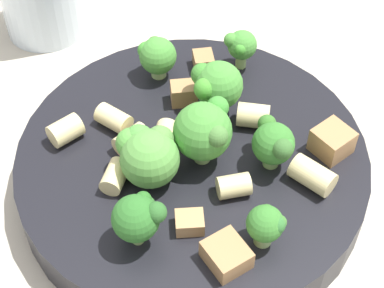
{
  "coord_description": "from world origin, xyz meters",
  "views": [
    {
      "loc": [
        0.29,
        -0.03,
        0.37
      ],
      "look_at": [
        0.0,
        0.0,
        0.04
      ],
      "focal_mm": 60.0,
      "sensor_mm": 36.0,
      "label": 1
    }
  ],
  "objects": [
    {
      "name": "ground_plane",
      "position": [
        0.0,
        0.0,
        0.0
      ],
      "size": [
        2.0,
        2.0,
        0.0
      ],
      "primitive_type": "plane",
      "color": "#BCB29E"
    },
    {
      "name": "pasta_bowl",
      "position": [
        0.0,
        0.0,
        0.02
      ],
      "size": [
        0.25,
        0.25,
        0.03
      ],
      "color": "black",
      "rests_on": "ground_plane"
    },
    {
      "name": "broccoli_floret_0",
      "position": [
        0.0,
        0.01,
        0.06
      ],
      "size": [
        0.04,
        0.04,
        0.05
      ],
      "color": "#9EC175",
      "rests_on": "pasta_bowl"
    },
    {
      "name": "broccoli_floret_1",
      "position": [
        0.08,
        0.04,
        0.05
      ],
      "size": [
        0.02,
        0.02,
        0.03
      ],
      "color": "#9EC175",
      "rests_on": "pasta_bowl"
    },
    {
      "name": "broccoli_floret_2",
      "position": [
        -0.04,
        0.02,
        0.06
      ],
      "size": [
        0.03,
        0.04,
        0.04
      ],
      "color": "#84AD60",
      "rests_on": "pasta_bowl"
    },
    {
      "name": "broccoli_floret_3",
      "position": [
        -0.08,
        -0.02,
        0.05
      ],
      "size": [
        0.03,
        0.03,
        0.03
      ],
      "color": "#9EC175",
      "rests_on": "pasta_bowl"
    },
    {
      "name": "broccoli_floret_4",
      "position": [
        0.02,
        0.05,
        0.05
      ],
      "size": [
        0.04,
        0.03,
        0.04
      ],
      "color": "#84AD60",
      "rests_on": "pasta_bowl"
    },
    {
      "name": "broccoli_floret_5",
      "position": [
        0.07,
        -0.04,
        0.06
      ],
      "size": [
        0.03,
        0.03,
        0.04
      ],
      "color": "#93B766",
      "rests_on": "pasta_bowl"
    },
    {
      "name": "broccoli_floret_6",
      "position": [
        -0.09,
        0.05,
        0.05
      ],
      "size": [
        0.02,
        0.03,
        0.03
      ],
      "color": "#93B766",
      "rests_on": "pasta_bowl"
    },
    {
      "name": "broccoli_floret_7",
      "position": [
        0.02,
        -0.03,
        0.06
      ],
      "size": [
        0.04,
        0.04,
        0.04
      ],
      "color": "#84AD60",
      "rests_on": "pasta_bowl"
    },
    {
      "name": "rigatoni_0",
      "position": [
        0.04,
        0.08,
        0.04
      ],
      "size": [
        0.03,
        0.03,
        0.02
      ],
      "primitive_type": "cylinder",
      "rotation": [
        1.57,
        0.0,
        2.32
      ],
      "color": "beige",
      "rests_on": "pasta_bowl"
    },
    {
      "name": "rigatoni_1",
      "position": [
        -0.01,
        -0.02,
        0.04
      ],
      "size": [
        0.03,
        0.02,
        0.02
      ],
      "primitive_type": "cylinder",
      "rotation": [
        1.57,
        0.0,
        1.28
      ],
      "color": "beige",
      "rests_on": "pasta_bowl"
    },
    {
      "name": "rigatoni_2",
      "position": [
        -0.02,
        0.05,
        0.04
      ],
      "size": [
        0.02,
        0.03,
        0.02
      ],
      "primitive_type": "cylinder",
      "rotation": [
        1.57,
        0.0,
        2.87
      ],
      "color": "beige",
      "rests_on": "pasta_bowl"
    },
    {
      "name": "rigatoni_3",
      "position": [
        0.02,
        -0.05,
        0.04
      ],
      "size": [
        0.03,
        0.02,
        0.01
      ],
      "primitive_type": "cylinder",
      "rotation": [
        1.57,
        0.0,
        1.18
      ],
      "color": "beige",
      "rests_on": "pasta_bowl"
    },
    {
      "name": "rigatoni_4",
      "position": [
        -0.03,
        -0.05,
        0.04
      ],
      "size": [
        0.03,
        0.03,
        0.02
      ],
      "primitive_type": "cylinder",
      "rotation": [
        1.57,
        0.0,
        2.41
      ],
      "color": "beige",
      "rests_on": "pasta_bowl"
    },
    {
      "name": "rigatoni_5",
      "position": [
        -0.01,
        -0.04,
        0.04
      ],
      "size": [
        0.03,
        0.03,
        0.02
      ],
      "primitive_type": "cylinder",
      "rotation": [
        1.57,
        0.0,
        0.67
      ],
      "color": "beige",
      "rests_on": "pasta_bowl"
    },
    {
      "name": "rigatoni_6",
      "position": [
        -0.02,
        -0.09,
        0.04
      ],
      "size": [
        0.03,
        0.03,
        0.02
      ],
      "primitive_type": "cylinder",
      "rotation": [
        1.57,
        0.0,
        0.58
      ],
      "color": "beige",
      "rests_on": "pasta_bowl"
    },
    {
      "name": "rigatoni_7",
      "position": [
        0.04,
        0.02,
        0.04
      ],
      "size": [
        0.02,
        0.02,
        0.02
      ],
      "primitive_type": "cylinder",
      "rotation": [
        1.57,
        0.0,
        0.1
      ],
      "color": "beige",
      "rests_on": "pasta_bowl"
    },
    {
      "name": "chicken_chunk_0",
      "position": [
        0.06,
        -0.01,
        0.04
      ],
      "size": [
        0.02,
        0.02,
        0.01
      ],
      "primitive_type": "cube",
      "rotation": [
        0.0,
        0.0,
        1.53
      ],
      "color": "tan",
      "rests_on": "pasta_bowl"
    },
    {
      "name": "chicken_chunk_1",
      "position": [
        -0.05,
        -0.0,
        0.04
      ],
      "size": [
        0.01,
        0.02,
        0.02
      ],
      "primitive_type": "cube",
      "rotation": [
        0.0,
        0.0,
        1.57
      ],
      "color": "#A87A4C",
      "rests_on": "pasta_bowl"
    },
    {
      "name": "chicken_chunk_2",
      "position": [
        0.01,
        0.1,
        0.04
      ],
      "size": [
        0.03,
        0.03,
        0.02
      ],
      "primitive_type": "cube",
      "rotation": [
        0.0,
        0.0,
        2.13
      ],
      "color": "#A87A4C",
      "rests_on": "pasta_bowl"
    },
    {
      "name": "chicken_chunk_3",
      "position": [
        -0.09,
        0.02,
        0.04
      ],
      "size": [
        0.02,
        0.02,
        0.01
      ],
      "primitive_type": "cube",
      "rotation": [
        0.0,
        0.0,
        0.04
      ],
      "color": "#A87A4C",
      "rests_on": "pasta_bowl"
    },
    {
      "name": "chicken_chunk_4",
      "position": [
        0.09,
        0.01,
        0.04
      ],
      "size": [
        0.03,
        0.03,
        0.01
      ],
      "primitive_type": "cube",
      "rotation": [
        0.0,
        0.0,
        0.46
      ],
      "color": "#A87A4C",
      "rests_on": "pasta_bowl"
    }
  ]
}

